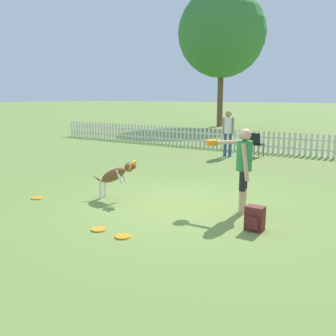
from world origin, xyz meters
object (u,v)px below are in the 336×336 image
at_px(leaping_dog, 116,175).
at_px(folding_chair_blue_left, 256,142).
at_px(spectator_standing, 228,129).
at_px(frisbee_near_dog, 123,236).
at_px(tree_left_grove, 222,33).
at_px(frisbee_midfield, 37,198).
at_px(frisbee_near_handler, 99,229).
at_px(backpack_on_grass, 255,219).
at_px(handler_person, 241,160).

relative_size(leaping_dog, folding_chair_blue_left, 1.23).
xyz_separation_m(folding_chair_blue_left, spectator_standing, (-0.85, -0.48, 0.46)).
relative_size(folding_chair_blue_left, spectator_standing, 0.53).
relative_size(frisbee_near_dog, tree_left_grove, 0.03).
bearing_deg(frisbee_midfield, frisbee_near_dog, -13.42).
bearing_deg(tree_left_grove, leaping_dog, -70.54).
xyz_separation_m(leaping_dog, tree_left_grove, (-6.53, 18.48, 5.75)).
relative_size(folding_chair_blue_left, tree_left_grove, 0.09).
xyz_separation_m(frisbee_near_handler, backpack_on_grass, (2.08, 1.36, 0.18)).
relative_size(handler_person, spectator_standing, 0.96).
xyz_separation_m(handler_person, leaping_dog, (-2.47, -0.61, -0.44)).
distance_m(frisbee_near_dog, frisbee_midfield, 2.99).
xyz_separation_m(leaping_dog, folding_chair_blue_left, (0.42, 6.91, -0.01)).
distance_m(leaping_dog, frisbee_midfield, 1.74).
relative_size(frisbee_midfield, backpack_on_grass, 0.59).
relative_size(frisbee_midfield, folding_chair_blue_left, 0.28).
xyz_separation_m(frisbee_near_dog, folding_chair_blue_left, (-1.07, 8.47, 0.50)).
bearing_deg(spectator_standing, tree_left_grove, -74.59).
bearing_deg(handler_person, backpack_on_grass, -156.99).
xyz_separation_m(folding_chair_blue_left, tree_left_grove, (-6.95, 11.57, 5.76)).
xyz_separation_m(handler_person, frisbee_near_dog, (-0.98, -2.17, -0.95)).
bearing_deg(folding_chair_blue_left, handler_person, 115.60).
distance_m(frisbee_near_handler, folding_chair_blue_left, 8.48).
xyz_separation_m(frisbee_near_dog, backpack_on_grass, (1.56, 1.38, 0.18)).
relative_size(leaping_dog, frisbee_near_handler, 4.47).
bearing_deg(leaping_dog, tree_left_grove, -173.96).
bearing_deg(leaping_dog, backpack_on_grass, 73.27).
bearing_deg(frisbee_near_dog, handler_person, 65.67).
bearing_deg(backpack_on_grass, folding_chair_blue_left, 110.35).
bearing_deg(handler_person, leaping_dog, 90.33).
bearing_deg(handler_person, frisbee_near_handler, 131.59).
xyz_separation_m(frisbee_near_dog, frisbee_midfield, (-2.91, 0.69, 0.00)).
relative_size(backpack_on_grass, spectator_standing, 0.25).
bearing_deg(spectator_standing, handler_person, 105.06).
bearing_deg(frisbee_near_handler, handler_person, 55.01).
height_order(leaping_dog, spectator_standing, spectator_standing).
height_order(frisbee_near_dog, tree_left_grove, tree_left_grove).
bearing_deg(frisbee_near_dog, frisbee_near_handler, 177.36).
distance_m(backpack_on_grass, spectator_standing, 7.50).
bearing_deg(handler_person, tree_left_grove, 13.31).
xyz_separation_m(frisbee_midfield, backpack_on_grass, (4.47, 0.69, 0.18)).
relative_size(handler_person, frisbee_near_handler, 6.59).
distance_m(frisbee_near_handler, spectator_standing, 8.14).
xyz_separation_m(frisbee_near_dog, tree_left_grove, (-8.02, 20.04, 6.26)).
distance_m(frisbee_near_dog, backpack_on_grass, 2.09).
bearing_deg(folding_chair_blue_left, frisbee_near_handler, 101.32).
xyz_separation_m(frisbee_midfield, folding_chair_blue_left, (1.84, 7.77, 0.50)).
relative_size(frisbee_midfield, spectator_standing, 0.15).
bearing_deg(frisbee_midfield, spectator_standing, 82.30).
height_order(frisbee_midfield, spectator_standing, spectator_standing).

